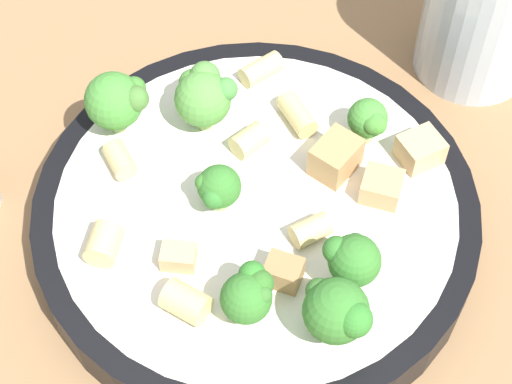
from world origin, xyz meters
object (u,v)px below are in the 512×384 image
rigatoni_1 (261,69)px  chicken_chunk_0 (336,157)px  broccoli_floret_1 (337,311)px  chicken_chunk_3 (284,272)px  pasta_bowl (256,214)px  chicken_chunk_4 (382,187)px  broccoli_floret_3 (249,294)px  broccoli_floret_5 (218,188)px  broccoli_floret_4 (369,120)px  rigatoni_3 (120,160)px  chicken_chunk_1 (179,257)px  chicken_chunk_2 (420,150)px  drinking_glass (484,14)px  rigatoni_4 (186,302)px  broccoli_floret_0 (352,259)px  broccoli_floret_2 (117,101)px  rigatoni_6 (297,115)px  broccoli_floret_6 (204,95)px  rigatoni_0 (310,230)px  rigatoni_2 (249,140)px  rigatoni_5 (104,244)px

rigatoni_1 → chicken_chunk_0: 0.08m
broccoli_floret_1 → chicken_chunk_3: broccoli_floret_1 is taller
pasta_bowl → chicken_chunk_4: bearing=-163.5°
broccoli_floret_3 → broccoli_floret_5: (0.03, -0.06, -0.00)m
broccoli_floret_4 → rigatoni_1: size_ratio=1.10×
rigatoni_1 → rigatoni_3: 0.11m
chicken_chunk_1 → chicken_chunk_2: 0.15m
broccoli_floret_1 → chicken_chunk_4: (-0.01, -0.09, -0.02)m
chicken_chunk_1 → drinking_glass: 0.26m
chicken_chunk_0 → drinking_glass: 0.15m
chicken_chunk_1 → rigatoni_4: bearing=112.9°
pasta_bowl → chicken_chunk_3: (-0.02, 0.05, 0.02)m
broccoli_floret_0 → drinking_glass: 0.21m
broccoli_floret_1 → chicken_chunk_2: 0.13m
pasta_bowl → broccoli_floret_2: size_ratio=6.12×
rigatoni_6 → rigatoni_1: bearing=-47.9°
rigatoni_1 → chicken_chunk_4: chicken_chunk_4 is taller
drinking_glass → chicken_chunk_0: bearing=60.0°
broccoli_floret_0 → chicken_chunk_4: size_ratio=1.74×
rigatoni_4 → rigatoni_1: bearing=-91.4°
rigatoni_6 → chicken_chunk_0: bearing=132.6°
broccoli_floret_2 → broccoli_floret_3: broccoli_floret_2 is taller
broccoli_floret_2 → broccoli_floret_4: 0.15m
rigatoni_4 → broccoli_floret_6: bearing=-80.3°
rigatoni_0 → rigatoni_2: (0.05, -0.05, 0.00)m
rigatoni_1 → rigatoni_2: (-0.00, 0.06, 0.00)m
pasta_bowl → broccoli_floret_5: 0.04m
broccoli_floret_6 → rigatoni_1: broccoli_floret_6 is taller
broccoli_floret_5 → rigatoni_5: (0.05, 0.04, -0.01)m
broccoli_floret_1 → chicken_chunk_4: 0.09m
rigatoni_5 → chicken_chunk_1: size_ratio=1.12×
drinking_glass → chicken_chunk_1: bearing=55.1°
chicken_chunk_0 → chicken_chunk_3: bearing=79.2°
rigatoni_4 → chicken_chunk_4: (-0.09, -0.09, -0.00)m
broccoli_floret_5 → chicken_chunk_2: (-0.11, -0.06, -0.01)m
broccoli_floret_5 → chicken_chunk_4: (-0.09, -0.03, -0.01)m
broccoli_floret_3 → chicken_chunk_3: bearing=-120.3°
broccoli_floret_1 → chicken_chunk_1: size_ratio=2.24×
chicken_chunk_3 → broccoli_floret_0: bearing=-171.5°
chicken_chunk_1 → chicken_chunk_4: (-0.10, -0.07, 0.00)m
broccoli_floret_0 → broccoli_floret_3: (0.05, 0.03, -0.00)m
rigatoni_0 → pasta_bowl: bearing=-26.1°
chicken_chunk_1 → rigatoni_2: bearing=-103.5°
broccoli_floret_1 → pasta_bowl: bearing=-52.2°
rigatoni_6 → rigatoni_0: bearing=105.3°
pasta_bowl → chicken_chunk_2: 0.10m
rigatoni_6 → broccoli_floret_4: bearing=173.4°
broccoli_floret_0 → chicken_chunk_1: broccoli_floret_0 is taller
broccoli_floret_1 → chicken_chunk_3: 0.04m
broccoli_floret_6 → rigatoni_5: size_ratio=1.94×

